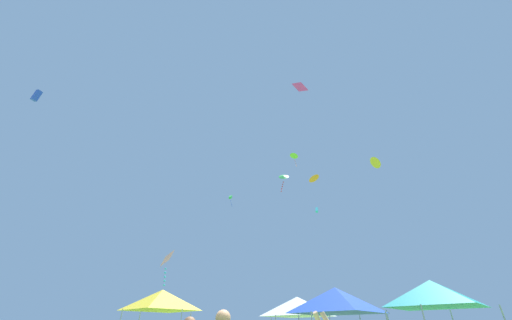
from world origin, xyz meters
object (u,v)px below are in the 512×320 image
object	(u,v)px
kite_blue_box	(37,96)
kite_orange_delta	(314,178)
kite_lime_delta	(294,156)
kite_green_box	(231,198)
kite_green_delta	(283,177)
kite_magenta_diamond	(300,87)
canopy_tent_yellow	(161,300)
kite_yellow_delta	(376,162)
canopy_tent_teal	(433,293)
canopy_tent_blue	(336,300)
canopy_tent_white	(297,306)
kite_pink_diamond	(166,260)
kite_cyan_box	(317,210)

from	to	relation	value
kite_blue_box	kite_orange_delta	distance (m)	25.07
kite_lime_delta	kite_green_box	xyz separation A→B (m)	(-8.32, 0.03, -6.23)
kite_green_delta	kite_magenta_diamond	bearing A→B (deg)	-81.59
canopy_tent_yellow	kite_yellow_delta	size ratio (longest dim) A/B	2.37
canopy_tent_teal	kite_orange_delta	size ratio (longest dim) A/B	2.06
canopy_tent_blue	kite_lime_delta	size ratio (longest dim) A/B	1.45
canopy_tent_white	kite_lime_delta	size ratio (longest dim) A/B	1.54
canopy_tent_teal	kite_blue_box	xyz separation A→B (m)	(-21.83, 2.80, 12.39)
canopy_tent_teal	kite_magenta_diamond	xyz separation A→B (m)	(-2.67, 7.31, 18.45)
canopy_tent_white	kite_yellow_delta	bearing A→B (deg)	42.23
kite_magenta_diamond	kite_green_box	bearing A→B (deg)	116.21
kite_orange_delta	kite_green_box	bearing A→B (deg)	148.92
kite_pink_diamond	kite_magenta_diamond	bearing A→B (deg)	-37.88
kite_yellow_delta	kite_green_box	bearing A→B (deg)	164.17
kite_cyan_box	kite_orange_delta	xyz separation A→B (m)	(-1.88, -7.32, 0.85)
kite_yellow_delta	kite_green_delta	distance (m)	11.78
kite_blue_box	kite_cyan_box	size ratio (longest dim) A/B	1.08
kite_pink_diamond	kite_green_box	world-z (taller)	kite_green_box
canopy_tent_teal	canopy_tent_yellow	world-z (taller)	canopy_tent_yellow
canopy_tent_teal	kite_yellow_delta	bearing A→B (deg)	65.27
kite_lime_delta	kite_green_box	world-z (taller)	kite_lime_delta
canopy_tent_blue	kite_orange_delta	distance (m)	20.94
canopy_tent_white	kite_pink_diamond	world-z (taller)	kite_pink_diamond
canopy_tent_white	kite_pink_diamond	size ratio (longest dim) A/B	1.04
canopy_tent_white	canopy_tent_teal	distance (m)	7.00
kite_yellow_delta	kite_orange_delta	world-z (taller)	kite_yellow_delta
kite_cyan_box	kite_lime_delta	xyz separation A→B (m)	(-2.76, -1.81, 7.00)
kite_pink_diamond	canopy_tent_teal	bearing A→B (deg)	-48.34
kite_cyan_box	kite_lime_delta	bearing A→B (deg)	-146.73
kite_pink_diamond	kite_blue_box	xyz separation A→B (m)	(-6.69, -14.22, 7.73)
canopy_tent_yellow	kite_green_delta	bearing A→B (deg)	41.80
kite_blue_box	kite_green_delta	size ratio (longest dim) A/B	0.38
kite_green_delta	kite_magenta_diamond	distance (m)	9.21
canopy_tent_teal	kite_orange_delta	xyz separation A→B (m)	(-0.23, 15.50, 13.08)
kite_cyan_box	kite_green_delta	distance (m)	10.08
kite_lime_delta	kite_cyan_box	bearing A→B (deg)	33.27
canopy_tent_teal	kite_pink_diamond	size ratio (longest dim) A/B	1.09
canopy_tent_blue	kite_orange_delta	xyz separation A→B (m)	(3.80, 15.67, 13.36)
kite_yellow_delta	kite_magenta_diamond	world-z (taller)	kite_magenta_diamond
canopy_tent_blue	kite_cyan_box	size ratio (longest dim) A/B	3.94
kite_green_delta	kite_lime_delta	world-z (taller)	kite_lime_delta
kite_cyan_box	kite_yellow_delta	world-z (taller)	kite_yellow_delta
kite_lime_delta	kite_orange_delta	bearing A→B (deg)	-80.98
canopy_tent_white	kite_green_box	distance (m)	21.09
kite_cyan_box	kite_blue_box	bearing A→B (deg)	-139.54
canopy_tent_blue	kite_green_delta	xyz separation A→B (m)	(0.33, 14.45, 12.78)
kite_cyan_box	kite_magenta_diamond	distance (m)	17.26
kite_green_delta	kite_orange_delta	size ratio (longest dim) A/B	1.33
kite_blue_box	kite_lime_delta	xyz separation A→B (m)	(20.72, 18.22, 6.83)
canopy_tent_yellow	kite_cyan_box	bearing A→B (deg)	49.28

